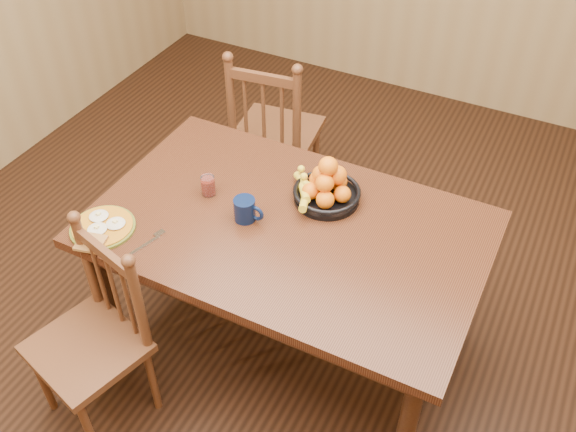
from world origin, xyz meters
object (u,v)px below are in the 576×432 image
at_px(chair_near, 94,340).
at_px(chair_far, 274,133).
at_px(fruit_bowl, 326,187).
at_px(dining_table, 288,240).
at_px(coffee_mug, 246,210).
at_px(breakfast_plate, 102,228).

bearing_deg(chair_near, chair_far, 105.96).
bearing_deg(fruit_bowl, dining_table, -107.12).
bearing_deg(dining_table, chair_near, -129.31).
distance_m(chair_near, fruit_bowl, 1.13).
bearing_deg(coffee_mug, chair_near, -120.93).
bearing_deg(chair_far, chair_near, 82.96).
distance_m(dining_table, chair_near, 0.88).
height_order(dining_table, chair_far, chair_far).
relative_size(chair_far, breakfast_plate, 3.32).
relative_size(breakfast_plate, fruit_bowl, 0.92).
xyz_separation_m(chair_far, chair_near, (0.01, -1.56, -0.04)).
xyz_separation_m(dining_table, chair_near, (-0.54, -0.66, -0.22)).
xyz_separation_m(dining_table, fruit_bowl, (0.07, 0.22, 0.15)).
bearing_deg(fruit_bowl, chair_far, 131.74).
relative_size(dining_table, chair_near, 1.76).
distance_m(dining_table, fruit_bowl, 0.27).
distance_m(chair_far, fruit_bowl, 0.98).
relative_size(coffee_mug, fruit_bowl, 0.41).
bearing_deg(breakfast_plate, chair_near, -68.01).
height_order(breakfast_plate, coffee_mug, coffee_mug).
relative_size(chair_far, fruit_bowl, 3.05).
xyz_separation_m(chair_far, fruit_bowl, (0.61, -0.69, 0.34)).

